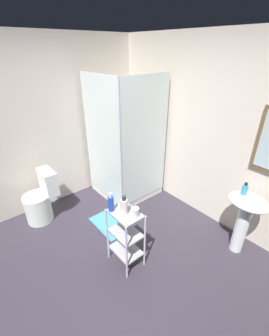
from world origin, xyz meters
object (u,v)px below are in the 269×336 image
Objects in this scene: rinse_cup at (135,212)px; bath_mat at (111,224)px; pedestal_sink at (245,213)px; shampoo_bottle_blue at (111,203)px; shower_stall at (125,171)px; hand_soap_bottle at (245,189)px; storage_cart at (126,234)px; lotion_bottle_white at (124,206)px; toilet at (41,201)px.

rinse_cup reaches higher than bath_mat.
shampoo_bottle_blue reaches higher than pedestal_sink.
shower_stall is 1.50m from rinse_cup.
shower_stall reaches higher than hand_soap_bottle.
pedestal_sink is 3.59× the size of shampoo_bottle_blue.
storage_cart reaches higher than bath_mat.
pedestal_sink is at bearing 55.29° from shampoo_bottle_blue.
shower_stall is at bearing -170.21° from pedestal_sink.
lotion_bottle_white is (0.14, 0.07, 0.00)m from shampoo_bottle_blue.
lotion_bottle_white is at bearing -63.87° from storage_cart.
hand_soap_bottle is at bearing -179.10° from pedestal_sink.
shower_stall is at bearing 135.83° from shampoo_bottle_blue.
bath_mat is (0.46, -0.65, -0.45)m from shower_stall.
storage_cart is 4.91× the size of hand_soap_bottle.
shampoo_bottle_blue is 1.03m from bath_mat.
toilet is at bearing -163.67° from shampoo_bottle_blue.
bath_mat is at bearing -144.02° from hand_soap_bottle.
rinse_cup is at bearing -33.70° from shower_stall.
toilet is 1.68m from rinse_cup.
rinse_cup is (0.09, 0.07, -0.05)m from lotion_bottle_white.
pedestal_sink is 1.35× the size of bath_mat.
lotion_bottle_white is at bearing -38.26° from shower_stall.
hand_soap_bottle is 0.67× the size of shampoo_bottle_blue.
hand_soap_bottle is at bearing 63.00° from rinse_cup.
shower_stall is 21.19× the size of rinse_cup.
shower_stall reaches higher than storage_cart.
hand_soap_bottle is 0.66× the size of lotion_bottle_white.
pedestal_sink is 1.45m from lotion_bottle_white.
rinse_cup is at bearing -117.00° from hand_soap_bottle.
shower_stall is at bearing 77.23° from toilet.
toilet is 5.04× the size of hand_soap_bottle.
lotion_bottle_white is at bearing 27.51° from shampoo_bottle_blue.
rinse_cup is at bearing -12.45° from bath_mat.
pedestal_sink is at bearing 57.53° from storage_cart.
shampoo_bottle_blue is 2.39× the size of rinse_cup.
shower_stall is 1.38m from toilet.
shower_stall is 8.87× the size of shampoo_bottle_blue.
bath_mat is at bearing 42.03° from toilet.
rinse_cup is (1.52, 0.52, 0.47)m from toilet.
toilet is 8.05× the size of rinse_cup.
pedestal_sink is 1.07× the size of toilet.
lotion_bottle_white reaches higher than shampoo_bottle_blue.
pedestal_sink is at bearing 58.21° from lotion_bottle_white.
lotion_bottle_white reaches higher than rinse_cup.
hand_soap_bottle is 1.28m from rinse_cup.
storage_cart is (1.42, 0.47, 0.12)m from toilet.
hand_soap_bottle is (0.68, 1.19, 0.44)m from storage_cart.
hand_soap_bottle is at bearing 60.91° from lotion_bottle_white.
pedestal_sink is 3.55× the size of lotion_bottle_white.
rinse_cup is (0.10, 0.06, 0.35)m from storage_cart.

